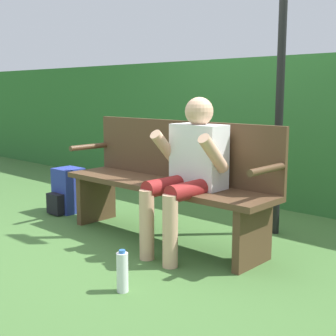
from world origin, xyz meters
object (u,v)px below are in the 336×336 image
at_px(water_bottle, 122,272).
at_px(parked_car, 262,113).
at_px(person_seated, 189,166).
at_px(backpack, 67,191).
at_px(signpost, 281,46).
at_px(park_bench, 169,179).

bearing_deg(water_bottle, parked_car, 117.37).
relative_size(person_seated, backpack, 2.60).
distance_m(person_seated, signpost, 1.30).
bearing_deg(parked_car, person_seated, -64.64).
height_order(person_seated, backpack, person_seated).
bearing_deg(signpost, person_seated, -106.05).
relative_size(person_seated, signpost, 0.41).
bearing_deg(person_seated, backpack, 177.74).
relative_size(park_bench, parked_car, 0.47).
distance_m(backpack, signpost, 2.53).
bearing_deg(parked_car, water_bottle, -65.86).
height_order(park_bench, water_bottle, park_bench).
distance_m(backpack, parked_car, 10.12).
bearing_deg(water_bottle, person_seated, 101.97).
bearing_deg(person_seated, park_bench, 157.79).
height_order(person_seated, signpost, signpost).
height_order(person_seated, water_bottle, person_seated).
bearing_deg(parked_car, park_bench, -65.89).
bearing_deg(backpack, water_bottle, -26.12).
bearing_deg(park_bench, parked_car, 117.35).
bearing_deg(park_bench, backpack, -177.00).
bearing_deg(person_seated, signpost, 73.95).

